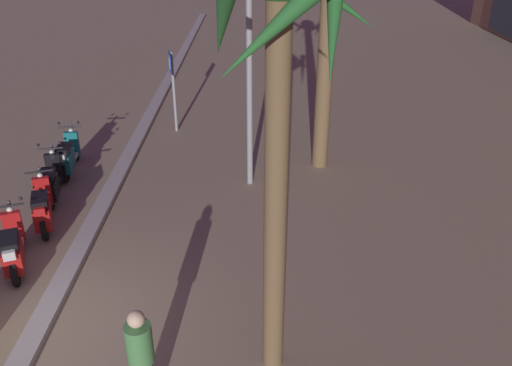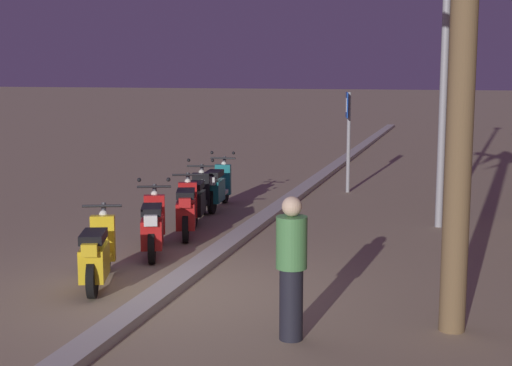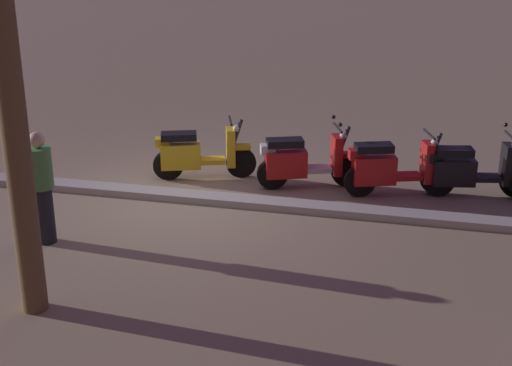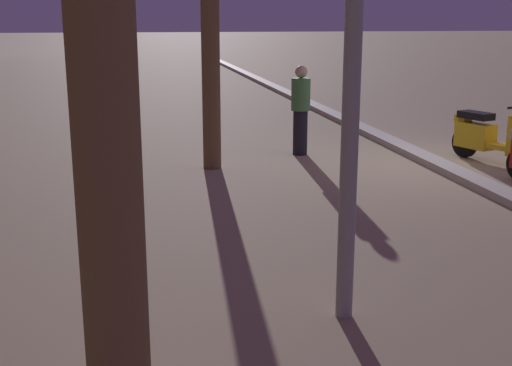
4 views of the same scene
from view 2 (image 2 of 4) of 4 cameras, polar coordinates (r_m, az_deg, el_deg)
The scene contains 9 objects.
ground_plane at distance 10.20m, azimuth -6.34°, elevation -8.21°, with size 200.00×200.00×0.00m, color #9E896B.
curb_strip at distance 10.21m, azimuth -6.60°, elevation -7.86°, with size 60.00×0.36×0.12m, color #BCB7AD.
scooter_teal_mid_front at distance 15.92m, azimuth -2.95°, elevation -0.36°, with size 1.79×0.57×1.17m.
scooter_black_tail_end at distance 14.63m, azimuth -4.49°, elevation -1.23°, with size 1.75×0.68×1.17m.
scooter_red_mid_rear at distance 13.38m, azimuth -5.28°, elevation -2.09°, with size 1.72×0.81×1.04m.
scooter_red_last_in_row at distance 12.07m, azimuth -7.80°, elevation -3.34°, with size 1.70×0.84×1.17m.
scooter_yellow_far_back at distance 10.47m, azimuth -11.92°, elevation -5.37°, with size 1.71×0.82×1.04m.
crossing_sign at distance 18.12m, azimuth 6.97°, elevation 4.01°, with size 0.59×0.17×2.40m.
pedestrian_strolling_near_curb at distance 8.23m, azimuth 2.70°, elevation -6.24°, with size 0.34×0.34×1.60m.
Camera 2 is at (9.04, 3.69, 2.95)m, focal length 52.86 mm.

